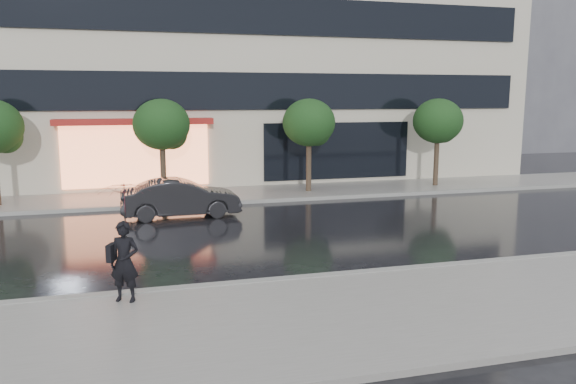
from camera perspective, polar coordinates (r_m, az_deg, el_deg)
name	(u,v)px	position (r m, az deg, el deg)	size (l,w,h in m)	color
ground	(313,267)	(13.67, 2.56, -7.63)	(120.00, 120.00, 0.00)	black
sidewalk_near	(366,315)	(10.78, 7.96, -12.22)	(60.00, 4.50, 0.12)	slate
sidewalk_far	(238,194)	(23.37, -5.12, -0.24)	(60.00, 3.50, 0.12)	slate
curb_near	(327,277)	(12.75, 3.95, -8.61)	(60.00, 0.25, 0.14)	gray
curb_far	(246,202)	(21.68, -4.31, -0.98)	(60.00, 0.25, 0.14)	gray
office_building	(209,0)	(31.05, -8.05, 18.72)	(30.00, 12.76, 18.00)	#B9B09C
bg_building_right	(513,48)	(50.50, 21.92, 13.45)	(12.00, 12.00, 16.00)	#4C4C54
tree_mid_west	(163,126)	(22.51, -12.57, 6.53)	(2.20, 2.20, 3.99)	#33261C
tree_mid_east	(310,124)	(23.57, 2.26, 6.88)	(2.20, 2.20, 3.99)	#33261C
tree_far_east	(439,123)	(26.01, 15.07, 6.82)	(2.20, 2.20, 3.99)	#33261C
parked_car	(181,198)	(19.43, -10.84, -0.61)	(1.39, 3.98, 1.31)	black
pedestrian_with_umbrella	(124,222)	(11.16, -16.30, -2.90)	(1.32, 1.33, 2.35)	black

